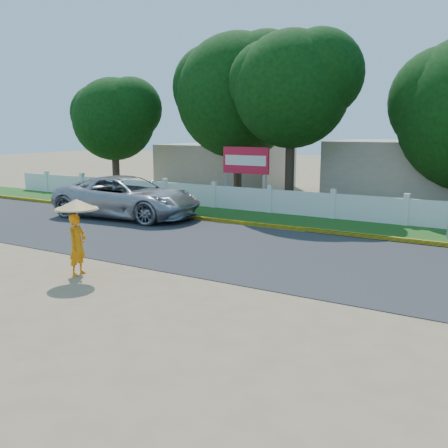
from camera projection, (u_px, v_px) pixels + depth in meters
name	position (u px, v px, depth m)	size (l,w,h in m)	color
ground	(182.00, 290.00, 12.04)	(120.00, 120.00, 0.00)	#9E8460
road	(264.00, 251.00, 15.84)	(60.00, 7.00, 0.02)	#38383A
grass_verge	(321.00, 224.00, 20.27)	(60.00, 3.50, 0.03)	#2D601E
curb	(306.00, 230.00, 18.83)	(40.00, 0.18, 0.16)	yellow
fence	(333.00, 206.00, 21.40)	(40.00, 0.10, 1.10)	silver
building_near	(434.00, 173.00, 25.44)	(10.00, 6.00, 3.20)	#B7AD99
building_far	(225.00, 166.00, 32.83)	(8.00, 5.00, 2.80)	#B7AD99
vehicle	(128.00, 197.00, 21.70)	(3.00, 6.50, 1.81)	#A2A4AA
monk_with_parasol	(77.00, 226.00, 13.06)	(1.12, 1.12, 2.04)	orange
billboard	(246.00, 164.00, 24.45)	(2.50, 0.13, 2.95)	gray
tree_row	(339.00, 103.00, 23.63)	(28.03, 8.53, 8.95)	#473828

